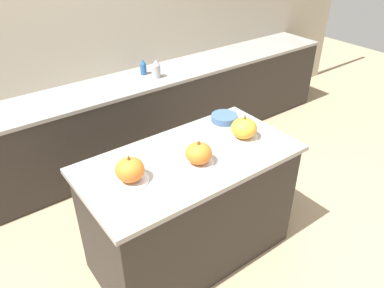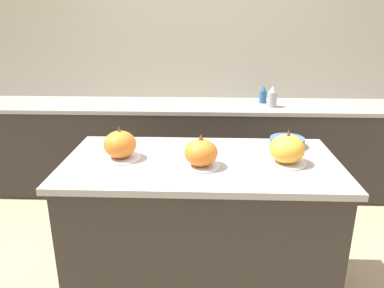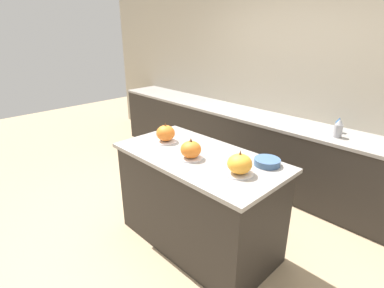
{
  "view_description": "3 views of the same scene",
  "coord_description": "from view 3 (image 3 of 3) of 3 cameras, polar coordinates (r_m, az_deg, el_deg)",
  "views": [
    {
      "loc": [
        -1.26,
        -1.71,
        2.36
      ],
      "look_at": [
        -0.0,
        -0.03,
        1.05
      ],
      "focal_mm": 35.0,
      "sensor_mm": 36.0,
      "label": 1
    },
    {
      "loc": [
        0.02,
        -1.94,
        1.7
      ],
      "look_at": [
        -0.05,
        -0.03,
        1.03
      ],
      "focal_mm": 35.0,
      "sensor_mm": 36.0,
      "label": 2
    },
    {
      "loc": [
        1.67,
        -1.71,
        1.98
      ],
      "look_at": [
        -0.03,
        -0.05,
        1.03
      ],
      "focal_mm": 28.0,
      "sensor_mm": 36.0,
      "label": 3
    }
  ],
  "objects": [
    {
      "name": "pumpkin_cake_left",
      "position": [
        2.9,
        -5.05,
        1.96
      ],
      "size": [
        0.23,
        0.23,
        0.19
      ],
      "color": "silver",
      "rests_on": "kitchen_island"
    },
    {
      "name": "pumpkin_cake_right",
      "position": [
        2.28,
        9.06,
        -3.85
      ],
      "size": [
        0.22,
        0.22,
        0.2
      ],
      "color": "silver",
      "rests_on": "kitchen_island"
    },
    {
      "name": "mixing_bowl",
      "position": [
        2.49,
        14.11,
        -3.33
      ],
      "size": [
        0.21,
        0.21,
        0.05
      ],
      "color": "#3D5B84",
      "rests_on": "kitchen_island"
    },
    {
      "name": "pumpkin_cake_center",
      "position": [
        2.52,
        -0.24,
        -1.13
      ],
      "size": [
        0.21,
        0.21,
        0.18
      ],
      "color": "silver",
      "rests_on": "kitchen_island"
    },
    {
      "name": "wall_back",
      "position": [
        3.99,
        20.48,
        9.82
      ],
      "size": [
        8.0,
        0.06,
        2.5
      ],
      "color": "#B2A893",
      "rests_on": "ground_plane"
    },
    {
      "name": "back_counter",
      "position": [
        3.94,
        16.83,
        -2.21
      ],
      "size": [
        6.0,
        0.6,
        0.89
      ],
      "color": "#2D2823",
      "rests_on": "ground_plane"
    },
    {
      "name": "bottle_tall",
      "position": [
        3.46,
        26.12,
        2.67
      ],
      "size": [
        0.08,
        0.08,
        0.19
      ],
      "color": "#99999E",
      "rests_on": "back_counter"
    },
    {
      "name": "ground_plane",
      "position": [
        3.1,
        1.1,
        -17.96
      ],
      "size": [
        12.0,
        12.0,
        0.0
      ],
      "primitive_type": "plane",
      "color": "tan"
    },
    {
      "name": "bottle_short",
      "position": [
        3.63,
        26.1,
        3.24
      ],
      "size": [
        0.07,
        0.07,
        0.16
      ],
      "color": "#235184",
      "rests_on": "back_counter"
    },
    {
      "name": "kitchen_island",
      "position": [
        2.83,
        1.16,
        -10.69
      ],
      "size": [
        1.53,
        0.79,
        0.93
      ],
      "color": "#2D2823",
      "rests_on": "ground_plane"
    }
  ]
}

